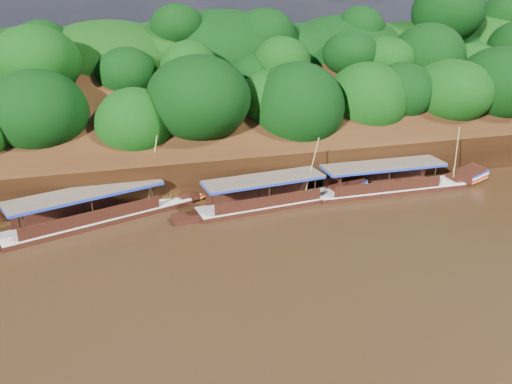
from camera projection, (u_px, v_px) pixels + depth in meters
ground at (296, 249)px, 31.76m from camera, size 160.00×160.00×0.00m
riverbank at (218, 134)px, 51.38m from camera, size 120.00×30.06×19.40m
boat_0 at (399, 184)px, 41.14m from camera, size 15.27×2.66×5.82m
boat_1 at (281, 198)px, 38.30m from camera, size 14.05×3.55×5.79m
boat_2 at (112, 211)px, 35.91m from camera, size 15.71×7.18×6.08m
reeds at (213, 190)px, 39.05m from camera, size 47.78×2.42×1.89m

